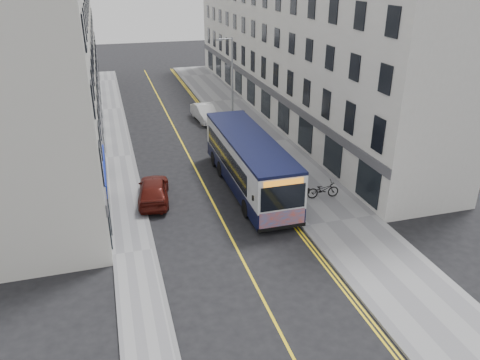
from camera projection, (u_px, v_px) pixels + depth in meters
ground at (226, 227)px, 25.31m from camera, size 140.00×140.00×0.00m
pavement_east at (263, 142)px, 37.35m from camera, size 4.50×64.00×0.12m
pavement_west at (119, 157)px, 34.49m from camera, size 2.00×64.00×0.12m
kerb_east at (236, 145)px, 36.78m from camera, size 0.18×64.00×0.13m
kerb_west at (133, 155)px, 34.75m from camera, size 0.18×64.00×0.13m
road_centre_line at (186, 151)px, 35.79m from camera, size 0.12×64.00×0.01m
road_dbl_yellow_inner at (231, 146)px, 36.69m from camera, size 0.10×64.00×0.01m
road_dbl_yellow_outer at (233, 146)px, 36.74m from camera, size 0.10×64.00×0.01m
terrace_east at (287, 41)px, 43.87m from camera, size 6.00×46.00×13.00m
terrace_west at (56, 51)px, 38.67m from camera, size 6.00×46.00×13.00m
streetlamp at (231, 85)px, 36.77m from camera, size 1.32×0.18×8.00m
city_bus at (249, 161)px, 28.96m from camera, size 2.74×11.76×3.42m
bicycle at (323, 190)px, 28.10m from camera, size 2.02×0.84×1.04m
pedestrian_near at (244, 123)px, 39.21m from camera, size 0.66×0.55×1.56m
pedestrian_far at (244, 120)px, 40.01m from camera, size 0.86×0.71×1.60m
car_white at (205, 113)px, 42.54m from camera, size 1.97×4.63×1.48m
car_maroon at (154, 190)px, 27.83m from camera, size 2.35×4.61×1.50m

